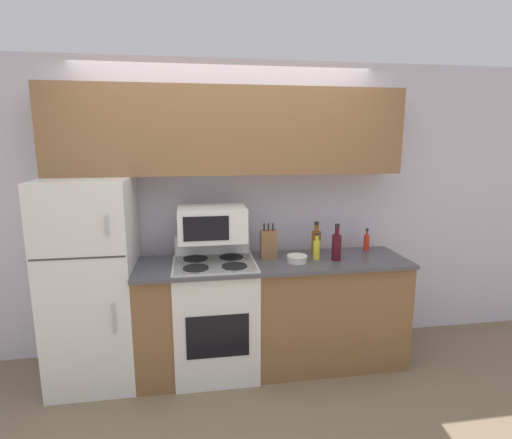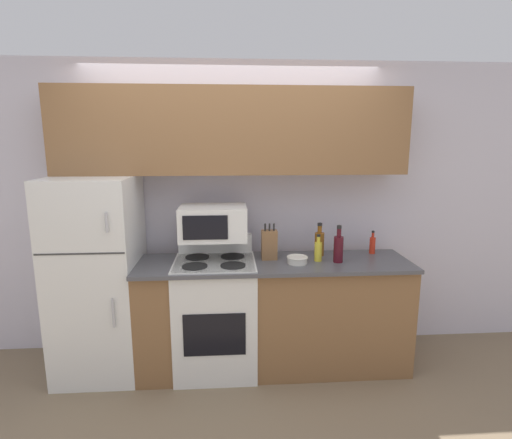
# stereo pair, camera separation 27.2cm
# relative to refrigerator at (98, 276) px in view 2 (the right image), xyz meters

# --- Properties ---
(ground_plane) EXTENTS (12.00, 12.00, 0.00)m
(ground_plane) POSITION_rel_refrigerator_xyz_m (1.10, -0.35, -0.81)
(ground_plane) COLOR #7F6B51
(wall_back) EXTENTS (8.00, 0.05, 2.55)m
(wall_back) POSITION_rel_refrigerator_xyz_m (1.10, 0.38, 0.47)
(wall_back) COLOR silver
(wall_back) RESTS_ON ground_plane
(lower_cabinets) EXTENTS (2.19, 0.60, 0.93)m
(lower_cabinets) POSITION_rel_refrigerator_xyz_m (1.42, -0.07, -0.34)
(lower_cabinets) COLOR brown
(lower_cabinets) RESTS_ON ground_plane
(refrigerator) EXTENTS (0.65, 0.72, 1.61)m
(refrigerator) POSITION_rel_refrigerator_xyz_m (0.00, 0.00, 0.00)
(refrigerator) COLOR white
(refrigerator) RESTS_ON ground_plane
(upper_cabinets) EXTENTS (2.84, 0.35, 0.69)m
(upper_cabinets) POSITION_rel_refrigerator_xyz_m (1.10, 0.19, 1.15)
(upper_cabinets) COLOR brown
(upper_cabinets) RESTS_ON refrigerator
(stove) EXTENTS (0.65, 0.58, 1.10)m
(stove) POSITION_rel_refrigerator_xyz_m (0.94, -0.08, -0.32)
(stove) COLOR white
(stove) RESTS_ON ground_plane
(microwave) EXTENTS (0.53, 0.38, 0.27)m
(microwave) POSITION_rel_refrigerator_xyz_m (0.93, 0.01, 0.43)
(microwave) COLOR white
(microwave) RESTS_ON stove
(knife_block) EXTENTS (0.13, 0.09, 0.30)m
(knife_block) POSITION_rel_refrigerator_xyz_m (1.39, -0.01, 0.24)
(knife_block) COLOR brown
(knife_block) RESTS_ON lower_cabinets
(bowl) EXTENTS (0.17, 0.17, 0.06)m
(bowl) POSITION_rel_refrigerator_xyz_m (1.59, -0.14, 0.15)
(bowl) COLOR silver
(bowl) RESTS_ON lower_cabinets
(bottle_wine_red) EXTENTS (0.08, 0.08, 0.30)m
(bottle_wine_red) POSITION_rel_refrigerator_xyz_m (1.93, -0.13, 0.24)
(bottle_wine_red) COLOR #470F19
(bottle_wine_red) RESTS_ON lower_cabinets
(bottle_hot_sauce) EXTENTS (0.05, 0.05, 0.20)m
(bottle_hot_sauce) POSITION_rel_refrigerator_xyz_m (2.29, 0.09, 0.20)
(bottle_hot_sauce) COLOR red
(bottle_hot_sauce) RESTS_ON lower_cabinets
(bottle_whiskey) EXTENTS (0.08, 0.08, 0.28)m
(bottle_whiskey) POSITION_rel_refrigerator_xyz_m (1.82, 0.07, 0.23)
(bottle_whiskey) COLOR brown
(bottle_whiskey) RESTS_ON lower_cabinets
(bottle_cooking_spray) EXTENTS (0.06, 0.06, 0.22)m
(bottle_cooking_spray) POSITION_rel_refrigerator_xyz_m (1.77, -0.09, 0.21)
(bottle_cooking_spray) COLOR gold
(bottle_cooking_spray) RESTS_ON lower_cabinets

